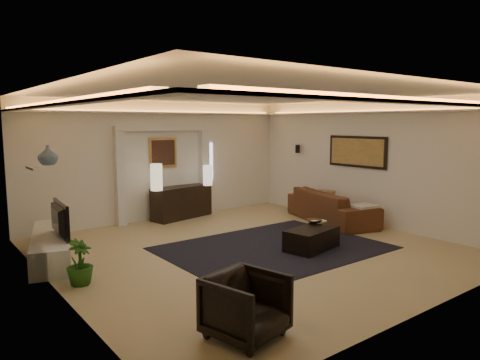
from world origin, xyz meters
TOP-DOWN VIEW (x-y plane):
  - floor at (0.00, 0.00)m, footprint 7.00×7.00m
  - ceiling at (0.00, 0.00)m, footprint 7.00×7.00m
  - wall_back at (0.00, 3.50)m, footprint 7.00×0.00m
  - wall_front at (0.00, -3.50)m, footprint 7.00×0.00m
  - wall_left at (-3.50, 0.00)m, footprint 0.00×7.00m
  - wall_right at (3.50, 0.00)m, footprint 0.00×7.00m
  - cove_soffit at (0.00, 0.00)m, footprint 7.00×7.00m
  - daylight_slit at (1.35, 3.48)m, footprint 0.25×0.03m
  - area_rug at (0.40, -0.20)m, footprint 4.00×3.00m
  - pilaster_left at (-1.15, 3.40)m, footprint 0.22×0.20m
  - pilaster_right at (1.15, 3.40)m, footprint 0.22×0.20m
  - alcove_header at (0.00, 3.40)m, footprint 2.52×0.20m
  - painting_frame at (0.00, 3.47)m, footprint 0.74×0.04m
  - painting_canvas at (0.00, 3.44)m, footprint 0.62×0.02m
  - art_panel_frame at (3.47, 0.30)m, footprint 0.04×1.64m
  - art_panel_gold at (3.44, 0.30)m, footprint 0.02×1.50m
  - wall_sconce at (3.38, 2.20)m, footprint 0.12×0.12m
  - wall_niche at (-3.44, 1.40)m, footprint 0.10×0.55m
  - console at (0.38, 3.24)m, footprint 1.69×0.83m
  - lamp_left at (-0.43, 2.99)m, footprint 0.33×0.33m
  - lamp_right at (0.99, 2.99)m, footprint 0.29×0.29m
  - media_ledge at (-3.15, 1.70)m, footprint 1.22×2.49m
  - tv at (-3.15, 1.37)m, footprint 1.05×0.22m
  - figurine at (-2.85, 2.47)m, footprint 0.20×0.20m
  - ginger_jar at (-3.15, 1.57)m, footprint 0.36×0.36m
  - plant at (-3.15, 0.11)m, footprint 0.53×0.53m
  - sofa at (3.04, 0.67)m, footprint 2.76×1.67m
  - throw_blanket at (2.92, -0.36)m, footprint 0.60×0.51m
  - throw_pillow at (2.97, 0.79)m, footprint 0.21×0.45m
  - coffee_table at (0.91, -0.70)m, footprint 1.17×0.79m
  - bowl at (1.29, -0.41)m, footprint 0.36×0.36m
  - magazine at (1.41, -0.41)m, footprint 0.28×0.20m
  - armchair at (-2.20, -2.65)m, footprint 0.94×0.95m

SIDE VIEW (x-z plane):
  - floor at x=0.00m, z-range 0.00..0.00m
  - area_rug at x=0.40m, z-range 0.00..0.01m
  - coffee_table at x=0.91m, z-range 0.00..0.41m
  - media_ledge at x=-3.15m, z-range 0.00..0.45m
  - plant at x=-3.15m, z-range 0.00..0.68m
  - armchair at x=-2.20m, z-range 0.00..0.72m
  - sofa at x=3.04m, z-range 0.00..0.76m
  - console at x=0.38m, z-range -0.01..0.81m
  - magazine at x=1.41m, z-range 0.41..0.44m
  - bowl at x=1.29m, z-range 0.41..0.48m
  - throw_blanket at x=2.92m, z-range 0.52..0.58m
  - throw_pillow at x=2.97m, z-range 0.33..0.77m
  - figurine at x=-2.85m, z-range 0.44..0.84m
  - tv at x=-3.15m, z-range 0.45..1.05m
  - lamp_left at x=-0.43m, z-range 0.78..1.40m
  - lamp_right at x=0.99m, z-range 0.83..1.35m
  - pilaster_left at x=-1.15m, z-range 0.00..2.20m
  - pilaster_right at x=1.15m, z-range 0.00..2.20m
  - daylight_slit at x=1.35m, z-range 0.85..1.85m
  - wall_back at x=0.00m, z-range -2.05..4.95m
  - wall_front at x=0.00m, z-range -2.05..4.95m
  - wall_left at x=-3.50m, z-range -2.05..4.95m
  - wall_right at x=3.50m, z-range -2.05..4.95m
  - painting_frame at x=0.00m, z-range 1.28..2.02m
  - painting_canvas at x=0.00m, z-range 1.34..1.96m
  - wall_niche at x=-3.44m, z-range 1.63..1.67m
  - wall_sconce at x=3.38m, z-range 1.57..1.79m
  - art_panel_gold at x=3.44m, z-range 1.39..2.01m
  - art_panel_frame at x=3.47m, z-range 1.33..2.07m
  - ginger_jar at x=-3.15m, z-range 1.67..2.01m
  - alcove_header at x=0.00m, z-range 2.19..2.31m
  - cove_soffit at x=0.00m, z-range 2.60..2.64m
  - ceiling at x=0.00m, z-range 2.90..2.90m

